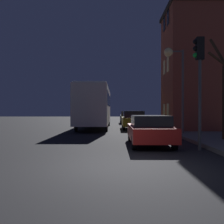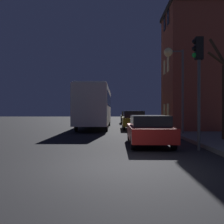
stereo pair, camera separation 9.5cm
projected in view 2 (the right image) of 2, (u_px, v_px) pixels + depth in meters
name	position (u px, v px, depth m)	size (l,w,h in m)	color
ground_plane	(113.00, 168.00, 6.92)	(120.00, 120.00, 0.00)	black
brick_building	(191.00, 69.00, 19.30)	(4.09, 4.70, 9.30)	brown
streetlamp	(174.00, 66.00, 15.50)	(1.25, 0.56, 5.34)	#4C4C4C
traffic_light	(198.00, 69.00, 9.97)	(0.43, 0.24, 4.54)	#4C4C4C
bus	(95.00, 104.00, 22.63)	(2.54, 11.03, 3.65)	beige
car_near_lane	(149.00, 130.00, 11.47)	(1.83, 4.29, 1.38)	#B21E19
car_mid_lane	(133.00, 120.00, 21.45)	(1.87, 4.80, 1.57)	olive
car_far_lane	(128.00, 117.00, 31.05)	(1.83, 4.48, 1.54)	black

